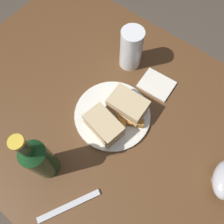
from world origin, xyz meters
TOP-DOWN VIEW (x-y plane):
  - ground_plane at (0.00, 0.00)m, footprint 6.00×6.00m
  - dining_table at (0.00, 0.00)m, footprint 1.19×0.83m
  - plate at (-0.00, -0.00)m, footprint 0.24×0.24m
  - sandwich_half_left at (0.01, -0.05)m, footprint 0.12×0.09m
  - sandwich_half_right at (0.03, 0.04)m, footprint 0.12×0.08m
  - potato_wedge_front at (0.05, -0.02)m, footprint 0.04×0.05m
  - potato_wedge_middle at (0.03, 0.01)m, footprint 0.05×0.04m
  - potato_wedge_back at (0.08, 0.02)m, footprint 0.06×0.04m
  - pint_glass at (-0.08, 0.20)m, footprint 0.08×0.08m
  - cider_bottle at (-0.05, -0.24)m, footprint 0.07×0.07m
  - napkin at (0.05, 0.18)m, footprint 0.12×0.10m
  - fork at (0.07, -0.29)m, footprint 0.10×0.17m

SIDE VIEW (x-z plane):
  - ground_plane at x=0.00m, z-range 0.00..0.00m
  - dining_table at x=0.00m, z-range 0.00..0.72m
  - fork at x=0.07m, z-range 0.72..0.72m
  - napkin at x=0.05m, z-range 0.72..0.72m
  - plate at x=0.00m, z-range 0.72..0.73m
  - potato_wedge_middle at x=0.03m, z-range 0.73..0.74m
  - potato_wedge_front at x=0.05m, z-range 0.73..0.74m
  - potato_wedge_back at x=0.08m, z-range 0.73..0.75m
  - sandwich_half_left at x=0.01m, z-range 0.73..0.79m
  - sandwich_half_right at x=0.03m, z-range 0.73..0.79m
  - pint_glass at x=-0.08m, z-range 0.71..0.86m
  - cider_bottle at x=-0.05m, z-range 0.69..0.94m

